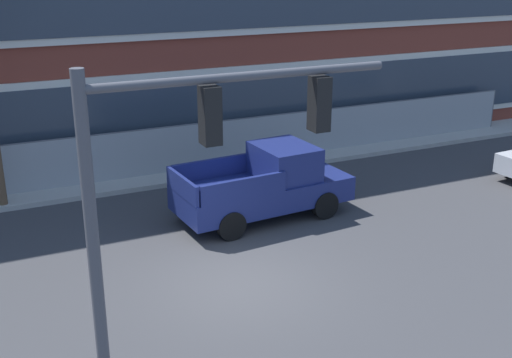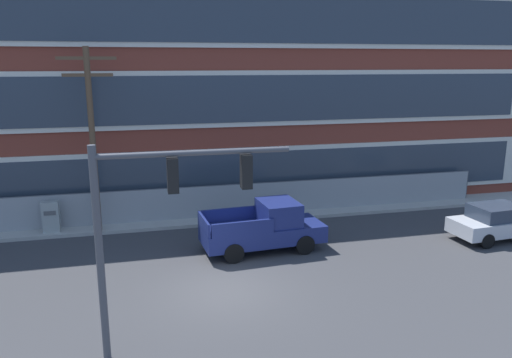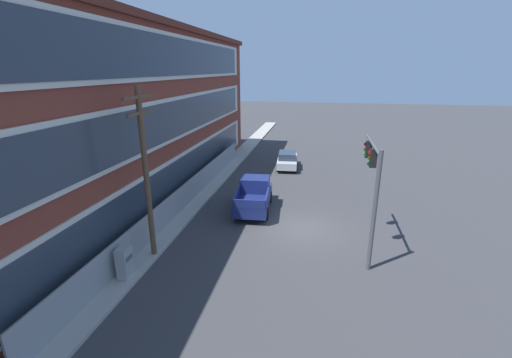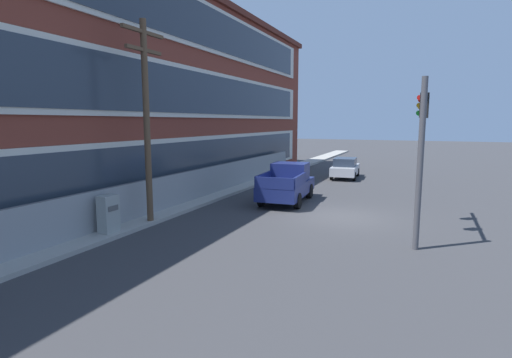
% 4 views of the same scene
% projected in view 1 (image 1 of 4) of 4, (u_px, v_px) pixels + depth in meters
% --- Properties ---
extents(ground_plane, '(160.00, 160.00, 0.00)m').
position_uv_depth(ground_plane, '(239.00, 285.00, 14.77)').
color(ground_plane, '#38383A').
extents(sidewalk_building_side, '(80.00, 1.77, 0.16)m').
position_uv_depth(sidewalk_building_side, '(146.00, 179.00, 21.45)').
color(sidewalk_building_side, '#9E9B93').
rests_on(sidewalk_building_side, ground).
extents(chain_link_fence, '(27.49, 0.06, 1.76)m').
position_uv_depth(chain_link_fence, '(188.00, 149.00, 21.96)').
color(chain_link_fence, gray).
rests_on(chain_link_fence, ground).
extents(traffic_signal_mast, '(5.04, 0.43, 5.76)m').
position_uv_depth(traffic_signal_mast, '(184.00, 172.00, 9.77)').
color(traffic_signal_mast, '#4C4C51').
rests_on(traffic_signal_mast, ground).
extents(pickup_truck_navy, '(5.21, 2.42, 2.05)m').
position_uv_depth(pickup_truck_navy, '(267.00, 185.00, 18.34)').
color(pickup_truck_navy, navy).
rests_on(pickup_truck_navy, ground).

